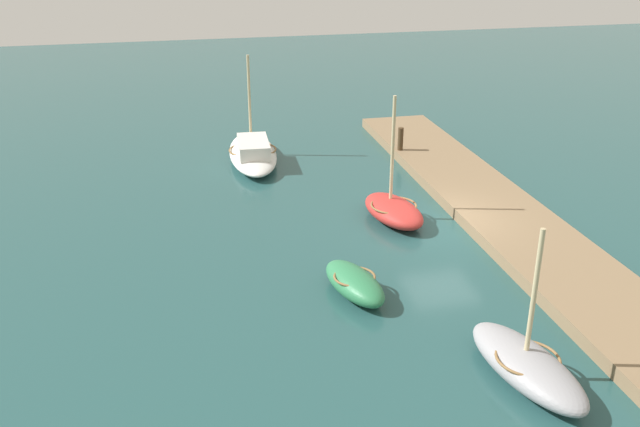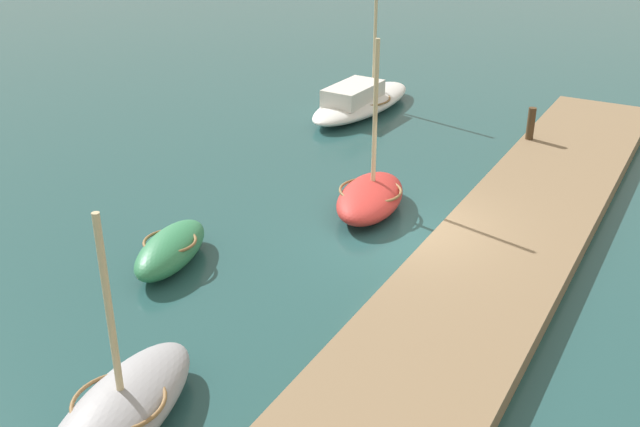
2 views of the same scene
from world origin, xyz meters
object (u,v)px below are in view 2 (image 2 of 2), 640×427
at_px(rowboat_grey, 120,411).
at_px(dinghy_green, 171,249).
at_px(mooring_post_mid_west, 531,124).
at_px(sailboat_white, 360,100).
at_px(rowboat_red, 370,196).

xyz_separation_m(rowboat_grey, dinghy_green, (4.81, 2.92, -0.04)).
bearing_deg(rowboat_grey, mooring_post_mid_west, -18.48).
relative_size(sailboat_white, mooring_post_mid_west, 5.91).
xyz_separation_m(rowboat_grey, sailboat_white, (17.23, 4.24, 0.02)).
bearing_deg(mooring_post_mid_west, dinghy_green, 155.44).
distance_m(rowboat_grey, dinghy_green, 5.63).
height_order(rowboat_red, rowboat_grey, rowboat_red).
relative_size(rowboat_grey, sailboat_white, 0.67).
xyz_separation_m(rowboat_red, sailboat_white, (7.60, 4.08, 0.02)).
xyz_separation_m(dinghy_green, mooring_post_mid_west, (11.39, -5.20, 0.54)).
height_order(sailboat_white, mooring_post_mid_west, sailboat_white).
bearing_deg(sailboat_white, mooring_post_mid_west, -95.82).
relative_size(rowboat_red, rowboat_grey, 1.11).
height_order(rowboat_grey, sailboat_white, sailboat_white).
height_order(rowboat_red, sailboat_white, sailboat_white).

